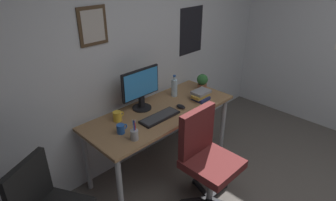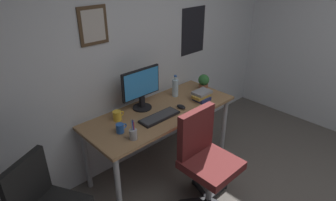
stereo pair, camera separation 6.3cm
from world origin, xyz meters
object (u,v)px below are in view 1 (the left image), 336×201
at_px(monitor, 141,87).
at_px(office_chair, 206,154).
at_px(keyboard, 160,117).
at_px(potted_plant, 202,81).
at_px(book_stack_left, 201,95).
at_px(computer_mouse, 181,107).
at_px(coffee_mug_near, 118,116).
at_px(coffee_mug_far, 121,129).
at_px(pen_cup, 134,134).
at_px(water_bottle, 174,87).

bearing_deg(monitor, office_chair, -85.01).
height_order(keyboard, potted_plant, potted_plant).
bearing_deg(monitor, book_stack_left, -26.81).
relative_size(computer_mouse, coffee_mug_near, 0.91).
xyz_separation_m(keyboard, coffee_mug_far, (-0.43, 0.05, 0.03)).
bearing_deg(book_stack_left, potted_plant, 36.27).
bearing_deg(pen_cup, book_stack_left, 5.14).
height_order(monitor, book_stack_left, monitor).
xyz_separation_m(computer_mouse, potted_plant, (0.53, 0.14, 0.09)).
height_order(keyboard, pen_cup, pen_cup).
distance_m(office_chair, potted_plant, 1.05).
height_order(office_chair, coffee_mug_far, office_chair).
relative_size(potted_plant, book_stack_left, 0.85).
bearing_deg(book_stack_left, computer_mouse, 176.80).
xyz_separation_m(water_bottle, coffee_mug_far, (-0.90, -0.20, -0.06)).
relative_size(coffee_mug_far, book_stack_left, 0.48).
bearing_deg(pen_cup, coffee_mug_far, 96.18).
xyz_separation_m(coffee_mug_far, potted_plant, (1.26, 0.08, 0.06)).
distance_m(office_chair, coffee_mug_far, 0.81).
relative_size(water_bottle, potted_plant, 1.29).
bearing_deg(pen_cup, potted_plant, 11.47).
xyz_separation_m(office_chair, coffee_mug_near, (-0.40, 0.79, 0.25)).
xyz_separation_m(monitor, water_bottle, (0.46, -0.03, -0.13)).
bearing_deg(pen_cup, coffee_mug_near, 76.34).
distance_m(monitor, pen_cup, 0.60).
distance_m(office_chair, monitor, 0.93).
distance_m(office_chair, keyboard, 0.58).
relative_size(water_bottle, pen_cup, 1.26).
bearing_deg(office_chair, water_bottle, 63.53).
height_order(keyboard, book_stack_left, book_stack_left).
xyz_separation_m(keyboard, pen_cup, (-0.41, -0.11, 0.04)).
distance_m(keyboard, coffee_mug_far, 0.43).
relative_size(monitor, keyboard, 1.07).
relative_size(monitor, coffee_mug_near, 3.80).
height_order(computer_mouse, water_bottle, water_bottle).
bearing_deg(potted_plant, keyboard, -170.59).
xyz_separation_m(monitor, potted_plant, (0.82, -0.15, -0.14)).
bearing_deg(potted_plant, coffee_mug_far, -176.24).
relative_size(coffee_mug_far, pen_cup, 0.55).
relative_size(office_chair, coffee_mug_near, 7.85).
xyz_separation_m(monitor, coffee_mug_near, (-0.33, -0.03, -0.19)).
bearing_deg(keyboard, coffee_mug_far, 172.77).
xyz_separation_m(office_chair, potted_plant, (0.75, 0.67, 0.30)).
distance_m(keyboard, pen_cup, 0.43).
height_order(monitor, keyboard, monitor).
bearing_deg(coffee_mug_near, office_chair, -63.12).
relative_size(office_chair, potted_plant, 4.87).
bearing_deg(computer_mouse, water_bottle, 56.99).
distance_m(water_bottle, pen_cup, 0.95).
xyz_separation_m(computer_mouse, pen_cup, (-0.71, -0.11, 0.04)).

